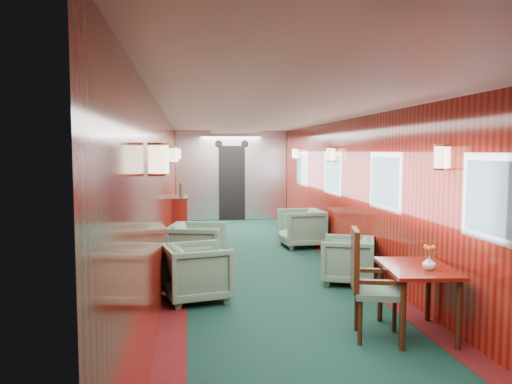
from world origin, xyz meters
TOP-DOWN VIEW (x-y plane):
  - room at (0.00, 0.00)m, footprint 12.00×12.10m
  - bulkhead at (0.00, 5.91)m, footprint 2.98×0.17m
  - windows_right at (1.49, 0.25)m, footprint 0.02×8.60m
  - wall_sconces at (0.00, 0.57)m, footprint 2.97×7.97m
  - dining_table at (1.11, -2.81)m, footprint 0.77×1.01m
  - side_chair at (0.58, -2.83)m, footprint 0.59×0.61m
  - credenza at (-1.34, 3.25)m, footprint 0.31×1.00m
  - flower_vase at (1.16, -2.96)m, footprint 0.15×0.15m
  - armchair_left_near at (-1.07, -1.33)m, footprint 0.93×0.92m
  - armchair_left_far at (-1.04, 0.16)m, footprint 0.98×0.96m
  - armchair_right_near at (1.05, -0.79)m, footprint 0.92×0.91m
  - armchair_right_far at (1.00, 1.90)m, footprint 0.87×0.85m

SIDE VIEW (x-z plane):
  - armchair_right_near at x=1.05m, z-range 0.00..0.66m
  - armchair_left_near at x=-1.07m, z-range 0.00..0.71m
  - armchair_right_far at x=1.00m, z-range 0.00..0.74m
  - armchair_left_far at x=-1.04m, z-range 0.00..0.75m
  - credenza at x=-1.34m, z-range -0.13..1.04m
  - dining_table at x=1.11m, z-range 0.24..0.94m
  - side_chair at x=0.58m, z-range 0.05..1.14m
  - flower_vase at x=1.16m, z-range 0.70..0.84m
  - bulkhead at x=0.00m, z-range -0.01..2.38m
  - windows_right at x=1.49m, z-range 1.05..1.85m
  - room at x=0.00m, z-range 0.43..2.83m
  - wall_sconces at x=0.00m, z-range 1.66..1.91m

